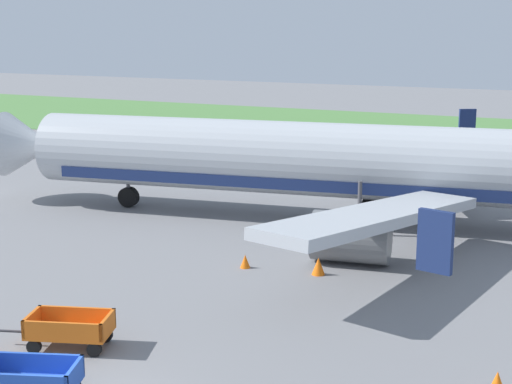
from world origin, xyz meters
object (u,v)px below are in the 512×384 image
(traffic_cone_near_plane, at_px, (245,261))
(traffic_cone_mid_apron, at_px, (318,266))
(baggage_cart_second_in_row, at_px, (69,329))
(baggage_cart_nearest, at_px, (30,380))
(traffic_cone_by_carts, at_px, (497,382))
(airplane, at_px, (338,162))

(traffic_cone_near_plane, bearing_deg, traffic_cone_mid_apron, 8.82)
(baggage_cart_second_in_row, bearing_deg, baggage_cart_nearest, -67.72)
(traffic_cone_by_carts, bearing_deg, traffic_cone_mid_apron, 137.22)
(baggage_cart_second_in_row, bearing_deg, traffic_cone_mid_apron, 66.95)
(baggage_cart_nearest, relative_size, traffic_cone_near_plane, 6.49)
(traffic_cone_near_plane, relative_size, traffic_cone_by_carts, 0.87)
(airplane, bearing_deg, traffic_cone_mid_apron, -74.90)
(baggage_cart_second_in_row, distance_m, traffic_cone_mid_apron, 10.90)
(baggage_cart_second_in_row, relative_size, traffic_cone_by_carts, 5.70)
(airplane, bearing_deg, baggage_cart_nearest, -91.77)
(baggage_cart_second_in_row, xyz_separation_m, traffic_cone_near_plane, (1.24, 9.56, -0.33))
(baggage_cart_second_in_row, xyz_separation_m, traffic_cone_by_carts, (12.33, 2.57, -0.29))
(traffic_cone_near_plane, distance_m, traffic_cone_by_carts, 13.10)
(airplane, height_order, baggage_cart_second_in_row, airplane)
(baggage_cart_second_in_row, height_order, traffic_cone_near_plane, baggage_cart_second_in_row)
(airplane, distance_m, traffic_cone_near_plane, 9.30)
(baggage_cart_nearest, bearing_deg, traffic_cone_by_carts, 27.95)
(traffic_cone_near_plane, bearing_deg, traffic_cone_by_carts, -32.24)
(traffic_cone_near_plane, height_order, traffic_cone_mid_apron, traffic_cone_mid_apron)
(traffic_cone_mid_apron, bearing_deg, traffic_cone_near_plane, -171.18)
(baggage_cart_second_in_row, relative_size, traffic_cone_mid_apron, 5.14)
(baggage_cart_nearest, xyz_separation_m, traffic_cone_mid_apron, (2.93, 13.29, -0.25))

